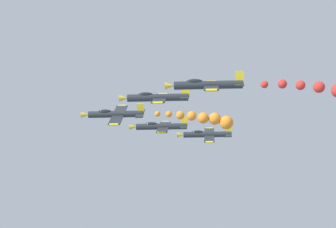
% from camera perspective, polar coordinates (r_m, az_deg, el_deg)
% --- Properties ---
extents(airplane_lead, '(8.29, 10.35, 5.38)m').
position_cam_1_polar(airplane_lead, '(92.31, -5.42, -0.01)').
color(airplane_lead, '#23282D').
extents(smoke_trail_lead, '(2.20, 12.68, 3.15)m').
position_cam_1_polar(smoke_trail_lead, '(90.84, 4.07, -0.50)').
color(smoke_trail_lead, orange).
extents(airplane_left_inner, '(8.98, 10.35, 3.97)m').
position_cam_1_polar(airplane_left_inner, '(82.75, -1.17, 1.68)').
color(airplane_left_inner, '#23282D').
extents(airplane_right_inner, '(8.93, 10.35, 4.10)m').
position_cam_1_polar(airplane_right_inner, '(99.79, -0.77, -1.27)').
color(airplane_right_inner, '#23282D').
extents(airplane_left_outer, '(8.97, 10.35, 4.00)m').
position_cam_1_polar(airplane_left_outer, '(74.18, 3.95, 2.97)').
color(airplane_left_outer, '#23282D').
extents(airplane_right_outer, '(8.68, 10.35, 4.66)m').
position_cam_1_polar(airplane_right_outer, '(107.10, 3.90, -2.07)').
color(airplane_right_outer, '#23282D').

